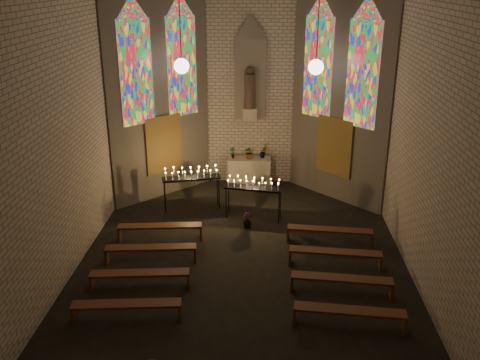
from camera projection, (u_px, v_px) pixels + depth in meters
The scene contains 17 objects.
floor at pixel (242, 271), 12.77m from camera, with size 12.00×12.00×0.00m, color black.
room at pixel (247, 89), 14.57m from camera, with size 8.22×12.43×7.00m.
altar at pixel (249, 173), 17.67m from camera, with size 1.40×0.60×1.00m, color beige.
flower_vase_left at pixel (233, 153), 17.44m from camera, with size 0.20×0.13×0.38m, color #4C723F.
flower_vase_center at pixel (250, 152), 17.39m from camera, with size 0.39×0.34×0.44m, color #4C723F.
flower_vase_right at pixel (263, 152), 17.47m from camera, with size 0.22×0.18×0.40m, color #4C723F.
aisle_flower_pot at pixel (248, 220), 14.89m from camera, with size 0.25×0.25×0.45m, color #4C723F.
votive_stand_left at pixel (191, 175), 15.81m from camera, with size 1.76×0.81×1.26m.
votive_stand_right at pixel (254, 185), 15.18m from camera, with size 1.69×0.67×1.21m.
pew_left_0 at pixel (160, 228), 14.19m from camera, with size 2.23×0.51×0.42m.
pew_right_0 at pixel (330, 231), 13.99m from camera, with size 2.23×0.51×0.42m.
pew_left_1 at pixel (151, 249), 13.07m from camera, with size 2.23×0.51×0.42m.
pew_right_1 at pixel (335, 254), 12.87m from camera, with size 2.23×0.51×0.42m.
pew_left_2 at pixel (140, 275), 11.96m from camera, with size 2.23×0.51×0.42m.
pew_right_2 at pixel (342, 280), 11.75m from camera, with size 2.23×0.51×0.42m.
pew_left_3 at pixel (127, 306), 10.84m from camera, with size 2.23×0.51×0.42m.
pew_right_3 at pixel (349, 313), 10.64m from camera, with size 2.23×0.51×0.42m.
Camera 1 is at (0.50, -11.11, 6.65)m, focal length 40.00 mm.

